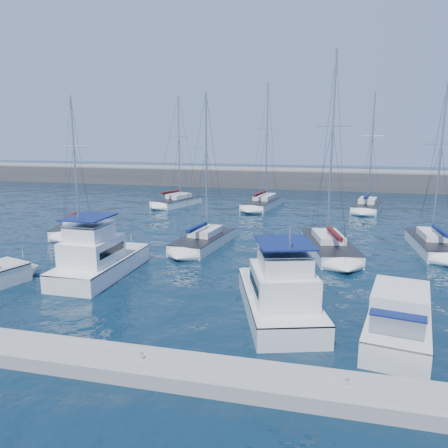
% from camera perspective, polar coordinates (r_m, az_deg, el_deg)
% --- Properties ---
extents(ground, '(220.00, 220.00, 0.00)m').
position_cam_1_polar(ground, '(28.46, -1.43, -7.78)').
color(ground, black).
rests_on(ground, ground).
extents(breakwater, '(160.00, 6.00, 4.45)m').
position_cam_1_polar(breakwater, '(78.64, 8.60, 5.48)').
color(breakwater, '#424244').
rests_on(breakwater, ground).
extents(dock, '(40.00, 2.20, 0.60)m').
position_cam_1_polar(dock, '(18.87, -10.67, -17.72)').
color(dock, gray).
rests_on(dock, ground).
extents(dock_cleat_centre, '(0.16, 0.16, 0.25)m').
position_cam_1_polar(dock_cleat_centre, '(18.67, -10.72, -16.59)').
color(dock_cleat_centre, silver).
rests_on(dock_cleat_centre, dock).
extents(dock_cleat_near_stbd, '(0.16, 0.16, 0.25)m').
position_cam_1_polar(dock_cleat_near_stbd, '(17.30, 15.78, -19.31)').
color(dock_cleat_near_stbd, silver).
rests_on(dock_cleat_near_stbd, dock).
extents(motor_yacht_port_inner, '(3.43, 8.48, 4.69)m').
position_cam_1_polar(motor_yacht_port_inner, '(30.68, -16.12, -4.57)').
color(motor_yacht_port_inner, white).
rests_on(motor_yacht_port_inner, ground).
extents(motor_yacht_stbd_inner, '(5.90, 9.27, 4.69)m').
position_cam_1_polar(motor_yacht_stbd_inner, '(23.43, 7.33, -9.32)').
color(motor_yacht_stbd_inner, silver).
rests_on(motor_yacht_stbd_inner, ground).
extents(motor_yacht_stbd_outer, '(3.99, 7.30, 3.20)m').
position_cam_1_polar(motor_yacht_stbd_outer, '(22.20, 21.83, -11.87)').
color(motor_yacht_stbd_outer, silver).
rests_on(motor_yacht_stbd_outer, ground).
extents(sailboat_mid_a, '(4.65, 7.44, 13.30)m').
position_cam_1_polar(sailboat_mid_a, '(44.62, -18.63, -0.48)').
color(sailboat_mid_a, white).
rests_on(sailboat_mid_a, ground).
extents(sailboat_mid_c, '(3.92, 8.18, 13.17)m').
position_cam_1_polar(sailboat_mid_c, '(37.32, -2.69, -2.21)').
color(sailboat_mid_c, silver).
rests_on(sailboat_mid_c, ground).
extents(sailboat_mid_d, '(5.08, 9.46, 16.17)m').
position_cam_1_polar(sailboat_mid_d, '(36.36, 13.58, -2.88)').
color(sailboat_mid_d, silver).
rests_on(sailboat_mid_d, ground).
extents(sailboat_mid_e, '(3.48, 8.30, 13.84)m').
position_cam_1_polar(sailboat_mid_e, '(40.05, 25.76, -2.42)').
color(sailboat_mid_e, white).
rests_on(sailboat_mid_e, ground).
extents(sailboat_back_a, '(5.34, 7.95, 14.57)m').
position_cam_1_polar(sailboat_back_a, '(58.78, -6.18, 2.92)').
color(sailboat_back_a, white).
rests_on(sailboat_back_a, ground).
extents(sailboat_back_b, '(4.65, 9.90, 16.28)m').
position_cam_1_polar(sailboat_back_b, '(57.72, 5.18, 2.77)').
color(sailboat_back_b, silver).
rests_on(sailboat_back_b, ground).
extents(sailboat_back_c, '(4.36, 7.84, 14.70)m').
position_cam_1_polar(sailboat_back_c, '(57.42, 18.16, 2.19)').
color(sailboat_back_c, silver).
rests_on(sailboat_back_c, ground).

